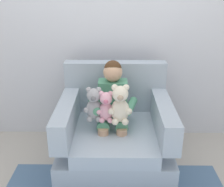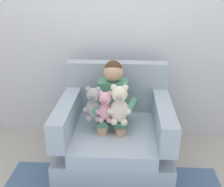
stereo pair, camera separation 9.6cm
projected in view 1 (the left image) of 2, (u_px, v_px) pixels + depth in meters
ground_plane at (114, 165)px, 2.63m from camera, size 8.00×8.00×0.00m
back_wall at (115, 16)px, 2.76m from camera, size 6.00×0.10×2.60m
armchair at (115, 135)px, 2.55m from camera, size 0.98×0.93×0.90m
seated_child at (112, 103)px, 2.47m from camera, size 0.45×0.39×0.82m
plush_pink at (106, 107)px, 2.32m from camera, size 0.16×0.13×0.27m
plush_cream at (120, 105)px, 2.28m from camera, size 0.20×0.16×0.34m
plush_grey at (93, 105)px, 2.34m from camera, size 0.18×0.15×0.30m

